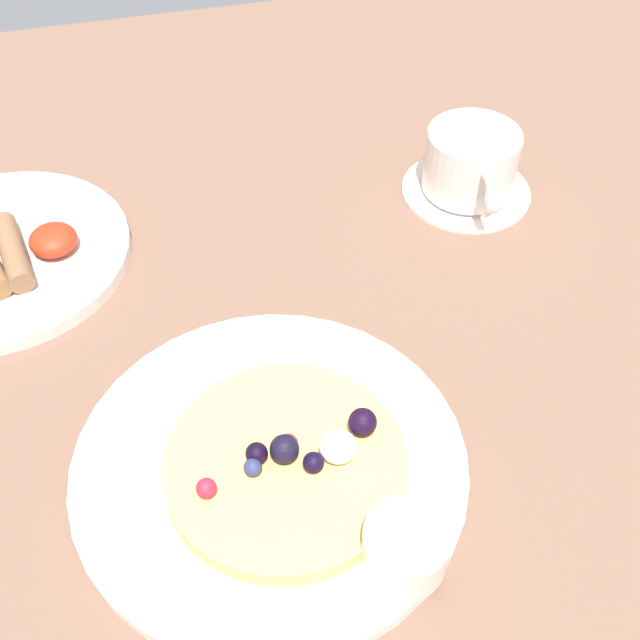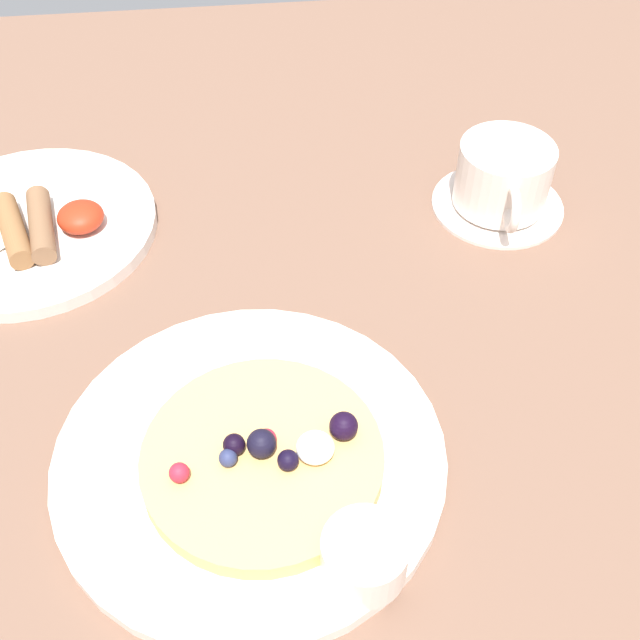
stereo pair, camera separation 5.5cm
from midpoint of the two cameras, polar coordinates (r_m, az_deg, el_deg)
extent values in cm
cube|color=brown|center=(60.08, -4.88, -6.92)|extent=(153.97, 128.05, 3.00)
cylinder|color=white|center=(55.20, -6.55, -10.56)|extent=(27.20, 27.20, 1.23)
cylinder|color=#E0AE62|center=(53.47, -5.54, -10.61)|extent=(16.40, 16.40, 1.49)
sphere|color=red|center=(51.64, -11.38, -12.09)|extent=(1.34, 1.34, 1.34)
sphere|color=black|center=(53.04, 0.14, -7.60)|extent=(1.96, 1.96, 1.96)
sphere|color=navy|center=(52.01, -7.99, -10.75)|extent=(1.22, 1.22, 1.22)
sphere|color=black|center=(52.08, -5.67, -9.49)|extent=(1.97, 1.97, 1.97)
sphere|color=black|center=(52.39, -7.68, -9.77)|extent=(1.50, 1.50, 1.50)
sphere|color=#C1213C|center=(52.63, -5.39, -9.13)|extent=(1.39, 1.39, 1.39)
sphere|color=black|center=(51.70, -3.66, -10.50)|extent=(1.42, 1.42, 1.42)
ellipsoid|color=white|center=(52.21, -1.71, -9.37)|extent=(2.59, 2.59, 1.55)
cylinder|color=white|center=(49.37, 2.94, -16.42)|extent=(5.31, 5.31, 3.33)
cylinder|color=brown|center=(48.77, 2.97, -16.07)|extent=(4.35, 4.35, 0.40)
cylinder|color=white|center=(75.06, -24.25, 4.19)|extent=(22.61, 22.61, 1.22)
cylinder|color=brown|center=(72.38, -23.53, 4.48)|extent=(3.69, 8.96, 2.07)
ellipsoid|color=#AF2D15|center=(72.09, -20.95, 5.36)|extent=(4.11, 4.11, 2.26)
cylinder|color=white|center=(76.78, 8.55, 9.28)|extent=(12.27, 12.27, 0.71)
cylinder|color=white|center=(74.81, 8.83, 11.27)|extent=(8.59, 8.59, 5.91)
torus|color=white|center=(70.58, 9.78, 8.92)|extent=(1.37, 4.18, 4.11)
cylinder|color=brown|center=(73.72, 9.00, 12.45)|extent=(7.30, 7.30, 0.47)
camera|label=1|loc=(0.03, -92.69, -2.93)|focal=44.00mm
camera|label=2|loc=(0.03, 87.31, 2.93)|focal=44.00mm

